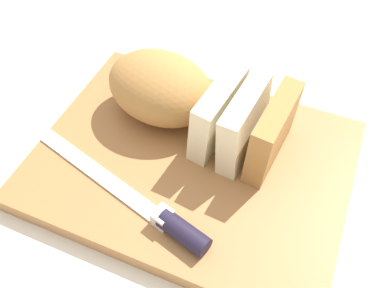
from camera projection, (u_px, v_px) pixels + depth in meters
ground_plane at (192, 170)px, 0.57m from camera, size 3.00×3.00×0.00m
cutting_board at (192, 164)px, 0.56m from camera, size 0.41×0.31×0.03m
bread_loaf at (188, 99)px, 0.56m from camera, size 0.27×0.14×0.09m
bread_knife at (160, 216)px, 0.49m from camera, size 0.28×0.10×0.02m
crumb_near_knife at (254, 168)px, 0.54m from camera, size 0.00×0.00×0.00m
crumb_near_loaf at (194, 136)px, 0.57m from camera, size 0.01×0.01×0.01m
crumb_stray_left at (190, 131)px, 0.58m from camera, size 0.01×0.01×0.01m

